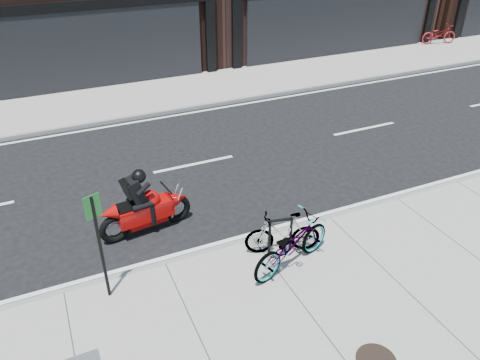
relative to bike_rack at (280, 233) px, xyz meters
name	(u,v)px	position (x,y,z in m)	size (l,w,h in m)	color
ground	(220,199)	(-0.32, 2.60, -0.64)	(120.00, 120.00, 0.00)	black
sidewalk_near	(329,343)	(-0.32, -2.40, -0.57)	(60.00, 6.00, 0.13)	gray
sidewalk_far	(145,97)	(-0.32, 10.35, -0.57)	(60.00, 3.50, 0.13)	gray
bike_rack	(280,233)	(0.00, 0.00, 0.00)	(0.51, 0.15, 0.86)	black
bicycle_front	(291,244)	(0.00, -0.46, 0.03)	(0.71, 2.04, 1.07)	gray
bicycle_rear	(283,233)	(0.06, 0.00, -0.03)	(0.45, 1.60, 0.96)	gray
motorcycle	(149,205)	(-2.23, 2.06, 0.03)	(2.19, 0.65, 1.64)	black
bicycle_far	(439,34)	(15.48, 11.51, -0.02)	(0.64, 1.84, 0.97)	maroon
manhole_cover	(376,360)	(0.15, -3.05, -0.50)	(0.66, 0.66, 0.01)	black
sign_post	(99,239)	(-3.53, 0.20, 0.83)	(0.29, 0.13, 2.23)	black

